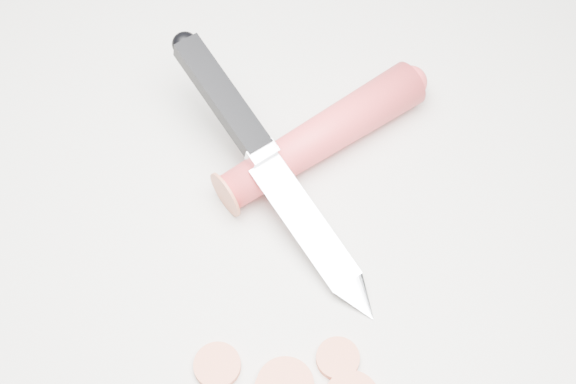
# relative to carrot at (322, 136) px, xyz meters

# --- Properties ---
(ground) EXTENTS (2.40, 2.40, 0.00)m
(ground) POSITION_rel_carrot_xyz_m (0.02, -0.11, -0.02)
(ground) COLOR beige
(ground) RESTS_ON ground
(carrot) EXTENTS (0.15, 0.14, 0.03)m
(carrot) POSITION_rel_carrot_xyz_m (0.00, 0.00, 0.00)
(carrot) COLOR red
(carrot) RESTS_ON ground
(carrot_slice_0) EXTENTS (0.03, 0.03, 0.01)m
(carrot_slice_0) POSITION_rel_carrot_xyz_m (-0.05, -0.18, -0.02)
(carrot_slice_0) COLOR #D2613E
(carrot_slice_0) RESTS_ON ground
(carrot_slice_6) EXTENTS (0.03, 0.03, 0.01)m
(carrot_slice_6) POSITION_rel_carrot_xyz_m (0.02, -0.16, -0.01)
(carrot_slice_6) COLOR #D2613E
(carrot_slice_6) RESTS_ON ground
(kitchen_knife) EXTENTS (0.18, 0.20, 0.07)m
(kitchen_knife) POSITION_rel_carrot_xyz_m (-0.03, -0.04, 0.02)
(kitchen_knife) COLOR silver
(kitchen_knife) RESTS_ON ground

